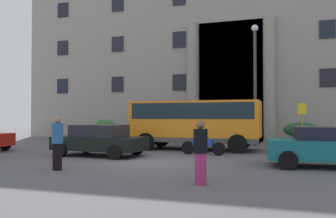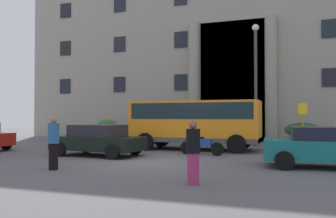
# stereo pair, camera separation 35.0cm
# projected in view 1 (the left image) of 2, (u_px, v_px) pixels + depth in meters

# --- Properties ---
(ground_plane) EXTENTS (80.00, 64.00, 0.12)m
(ground_plane) POSITION_uv_depth(u_px,v_px,m) (148.00, 164.00, 13.36)
(ground_plane) COLOR #575658
(office_building_facade) EXTENTS (32.20, 9.67, 19.66)m
(office_building_facade) POSITION_uv_depth(u_px,v_px,m) (223.00, 22.00, 30.18)
(office_building_facade) COLOR gray
(office_building_facade) RESTS_ON ground_plane
(orange_minibus) EXTENTS (6.63, 2.68, 2.54)m
(orange_minibus) POSITION_uv_depth(u_px,v_px,m) (196.00, 120.00, 18.46)
(orange_minibus) COLOR orange
(orange_minibus) RESTS_ON ground_plane
(bus_stop_sign) EXTENTS (0.44, 0.08, 2.46)m
(bus_stop_sign) POSITION_uv_depth(u_px,v_px,m) (302.00, 121.00, 18.75)
(bus_stop_sign) COLOR #969D1D
(bus_stop_sign) RESTS_ON ground_plane
(hedge_planter_entrance_left) EXTENTS (1.45, 0.78, 1.53)m
(hedge_planter_entrance_left) POSITION_uv_depth(u_px,v_px,m) (228.00, 132.00, 23.04)
(hedge_planter_entrance_left) COLOR gray
(hedge_planter_entrance_left) RESTS_ON ground_plane
(hedge_planter_west) EXTENTS (1.69, 0.88, 1.53)m
(hedge_planter_west) POSITION_uv_depth(u_px,v_px,m) (105.00, 130.00, 25.66)
(hedge_planter_west) COLOR #66605F
(hedge_planter_west) RESTS_ON ground_plane
(hedge_planter_far_west) EXTENTS (2.19, 0.82, 1.39)m
(hedge_planter_far_west) POSITION_uv_depth(u_px,v_px,m) (301.00, 134.00, 21.38)
(hedge_planter_far_west) COLOR #72635B
(hedge_planter_far_west) RESTS_ON ground_plane
(hedge_planter_entrance_right) EXTENTS (1.96, 0.88, 1.33)m
(hedge_planter_entrance_right) POSITION_uv_depth(u_px,v_px,m) (169.00, 133.00, 24.12)
(hedge_planter_entrance_right) COLOR gray
(hedge_planter_entrance_right) RESTS_ON ground_plane
(parked_hatchback_near) EXTENTS (4.11, 2.33, 1.37)m
(parked_hatchback_near) POSITION_uv_depth(u_px,v_px,m) (99.00, 140.00, 15.54)
(parked_hatchback_near) COLOR black
(parked_hatchback_near) RESTS_ON ground_plane
(parked_sedan_far) EXTENTS (4.15, 2.23, 1.39)m
(parked_sedan_far) POSITION_uv_depth(u_px,v_px,m) (329.00, 146.00, 11.99)
(parked_sedan_far) COLOR #16676B
(parked_sedan_far) RESTS_ON ground_plane
(motorcycle_far_end) EXTENTS (2.08, 0.58, 0.89)m
(motorcycle_far_end) POSITION_uv_depth(u_px,v_px,m) (202.00, 145.00, 15.93)
(motorcycle_far_end) COLOR black
(motorcycle_far_end) RESTS_ON ground_plane
(pedestrian_man_red_shirt) EXTENTS (0.36, 0.36, 1.75)m
(pedestrian_man_red_shirt) POSITION_uv_depth(u_px,v_px,m) (57.00, 143.00, 11.42)
(pedestrian_man_red_shirt) COLOR black
(pedestrian_man_red_shirt) RESTS_ON ground_plane
(pedestrian_child_trailing) EXTENTS (0.36, 0.36, 1.64)m
(pedestrian_child_trailing) POSITION_uv_depth(u_px,v_px,m) (201.00, 152.00, 8.98)
(pedestrian_child_trailing) COLOR #A12D61
(pedestrian_child_trailing) RESTS_ON ground_plane
(lamppost_plaza_centre) EXTENTS (0.40, 0.40, 7.23)m
(lamppost_plaza_centre) POSITION_uv_depth(u_px,v_px,m) (255.00, 75.00, 20.94)
(lamppost_plaza_centre) COLOR #3F3F36
(lamppost_plaza_centre) RESTS_ON ground_plane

